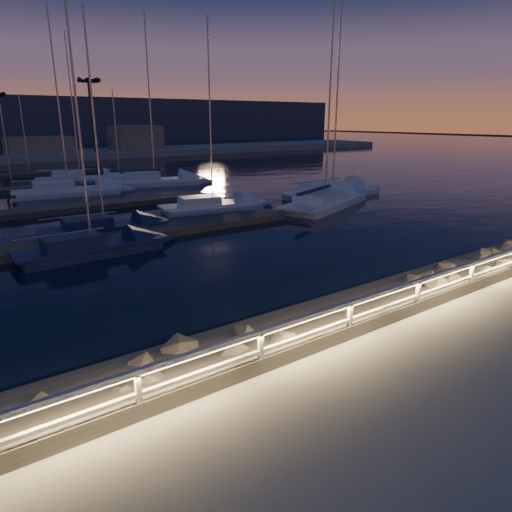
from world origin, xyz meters
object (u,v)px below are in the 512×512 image
object	(u,v)px
guard_rail	(321,320)
sailboat_k	(66,190)
sailboat_g	(152,181)
sailboat_l	(78,178)
sailboat_d	(324,201)
sailboat_f	(101,228)
sailboat_c	(210,205)
sailboat_b	(88,247)
sailboat_h	(330,191)

from	to	relation	value
guard_rail	sailboat_k	size ratio (longest dim) A/B	2.94
sailboat_g	sailboat_l	xyz separation A→B (m)	(-5.36, 6.50, -0.05)
sailboat_k	sailboat_l	xyz separation A→B (m)	(3.19, 8.05, -0.03)
sailboat_d	sailboat_f	distance (m)	16.21
sailboat_f	sailboat_k	distance (m)	15.75
sailboat_c	sailboat_k	bearing A→B (deg)	127.45
sailboat_b	sailboat_k	distance (m)	19.68
sailboat_d	sailboat_k	bearing A→B (deg)	108.94
guard_rail	sailboat_k	xyz separation A→B (m)	(1.78, 33.44, -0.92)
guard_rail	sailboat_f	bearing A→B (deg)	90.42
sailboat_c	sailboat_f	world-z (taller)	sailboat_c
sailboat_b	sailboat_l	world-z (taller)	sailboat_l
guard_rail	sailboat_l	world-z (taller)	sailboat_l
sailboat_g	sailboat_l	distance (m)	8.43
sailboat_g	sailboat_k	world-z (taller)	sailboat_g
sailboat_b	sailboat_l	distance (m)	28.23
sailboat_c	sailboat_k	world-z (taller)	sailboat_k
sailboat_d	sailboat_h	world-z (taller)	sailboat_d
sailboat_k	sailboat_l	distance (m)	8.66
sailboat_c	sailboat_d	distance (m)	8.46
sailboat_c	sailboat_k	distance (m)	14.63
sailboat_c	sailboat_k	xyz separation A→B (m)	(-6.68, 13.01, 0.04)
sailboat_d	sailboat_l	size ratio (longest dim) A/B	1.16
sailboat_b	guard_rail	bearing A→B (deg)	-84.15
sailboat_c	sailboat_f	size ratio (longest dim) A/B	1.07
sailboat_h	guard_rail	bearing A→B (deg)	-138.13
sailboat_c	sailboat_f	distance (m)	8.98
guard_rail	sailboat_d	bearing A→B (deg)	46.10
sailboat_k	sailboat_h	bearing A→B (deg)	-28.90
guard_rail	sailboat_h	distance (m)	28.02
guard_rail	sailboat_b	world-z (taller)	sailboat_b
sailboat_b	sailboat_h	world-z (taller)	sailboat_h
sailboat_f	sailboat_g	bearing A→B (deg)	60.44
sailboat_b	sailboat_g	size ratio (longest dim) A/B	0.76
sailboat_d	sailboat_h	size ratio (longest dim) A/B	1.03
sailboat_f	sailboat_h	bearing A→B (deg)	7.47
sailboat_c	sailboat_h	bearing A→B (deg)	7.09
guard_rail	sailboat_c	xyz separation A→B (m)	(8.46, 20.43, -0.96)
sailboat_l	guard_rail	bearing A→B (deg)	-80.31
sailboat_l	sailboat_k	bearing A→B (deg)	-95.10
sailboat_f	sailboat_l	size ratio (longest dim) A/B	0.82
sailboat_f	sailboat_k	xyz separation A→B (m)	(1.91, 15.64, 0.04)
sailboat_b	sailboat_h	bearing A→B (deg)	12.69
sailboat_d	sailboat_l	world-z (taller)	sailboat_d
sailboat_b	sailboat_k	world-z (taller)	sailboat_k
guard_rail	sailboat_h	xyz separation A→B (m)	(19.80, 19.80, -0.92)
sailboat_k	sailboat_l	size ratio (longest dim) A/B	1.04
guard_rail	sailboat_d	xyz separation A→B (m)	(16.03, 16.66, -0.91)
sailboat_h	sailboat_d	bearing A→B (deg)	-143.38
sailboat_c	sailboat_g	distance (m)	14.68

